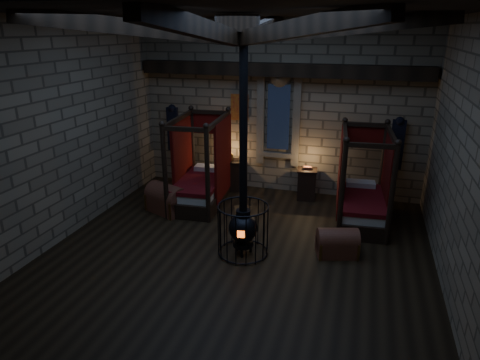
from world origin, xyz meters
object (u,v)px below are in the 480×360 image
(bed_left, at_px, (201,182))
(trunk_right, at_px, (337,243))
(trunk_left, at_px, (167,199))
(bed_right, at_px, (361,200))
(stove, at_px, (243,224))

(bed_left, relative_size, trunk_right, 2.49)
(bed_left, relative_size, trunk_left, 1.96)
(trunk_left, bearing_deg, trunk_right, 10.11)
(bed_right, xyz_separation_m, trunk_right, (-0.36, -1.65, -0.26))
(bed_left, relative_size, stove, 0.51)
(bed_right, relative_size, trunk_right, 2.40)
(trunk_left, height_order, stove, stove)
(trunk_left, distance_m, stove, 2.60)
(bed_right, bearing_deg, stove, -138.63)
(bed_left, distance_m, stove, 2.66)
(trunk_left, bearing_deg, bed_left, 76.26)
(stove, bearing_deg, trunk_left, 141.04)
(bed_left, height_order, trunk_left, bed_left)
(bed_left, distance_m, trunk_left, 0.94)
(bed_left, bearing_deg, trunk_right, -30.68)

